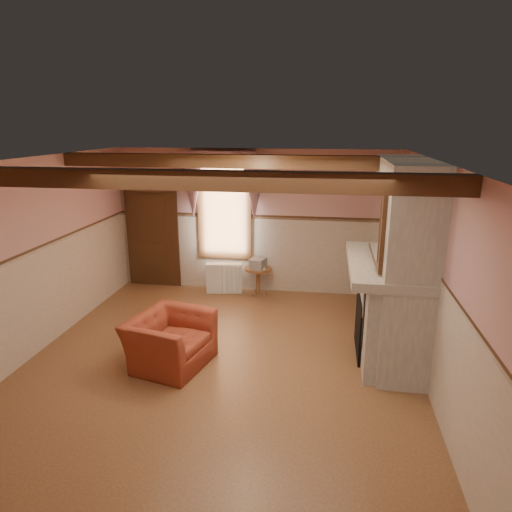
% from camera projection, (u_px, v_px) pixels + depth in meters
% --- Properties ---
extents(floor, '(5.50, 6.00, 0.01)m').
position_uv_depth(floor, '(222.00, 361.00, 6.47)').
color(floor, brown).
rests_on(floor, ground).
extents(ceiling, '(5.50, 6.00, 0.01)m').
position_uv_depth(ceiling, '(217.00, 161.00, 5.69)').
color(ceiling, silver).
rests_on(ceiling, wall_back).
extents(wall_back, '(5.50, 0.02, 2.80)m').
position_uv_depth(wall_back, '(255.00, 222.00, 8.93)').
color(wall_back, tan).
rests_on(wall_back, floor).
extents(wall_front, '(5.50, 0.02, 2.80)m').
position_uv_depth(wall_front, '(121.00, 394.00, 3.24)').
color(wall_front, tan).
rests_on(wall_front, floor).
extents(wall_left, '(0.02, 6.00, 2.80)m').
position_uv_depth(wall_left, '(31.00, 258.00, 6.49)').
color(wall_left, tan).
rests_on(wall_left, floor).
extents(wall_right, '(0.02, 6.00, 2.80)m').
position_uv_depth(wall_right, '(435.00, 278.00, 5.67)').
color(wall_right, tan).
rests_on(wall_right, floor).
extents(wainscot, '(5.50, 6.00, 1.50)m').
position_uv_depth(wainscot, '(220.00, 312.00, 6.26)').
color(wainscot, '#C1B09B').
rests_on(wainscot, floor).
extents(chair_rail, '(5.50, 6.00, 0.08)m').
position_uv_depth(chair_rail, '(219.00, 260.00, 6.05)').
color(chair_rail, black).
rests_on(chair_rail, wainscot).
extents(firebox, '(0.20, 0.95, 0.90)m').
position_uv_depth(firebox, '(365.00, 324.00, 6.62)').
color(firebox, black).
rests_on(firebox, floor).
extents(armchair, '(1.19, 1.29, 0.71)m').
position_uv_depth(armchair, '(170.00, 341.00, 6.31)').
color(armchair, maroon).
rests_on(armchair, floor).
extents(side_table, '(0.55, 0.55, 0.55)m').
position_uv_depth(side_table, '(258.00, 281.00, 8.94)').
color(side_table, brown).
rests_on(side_table, floor).
extents(book_stack, '(0.33, 0.37, 0.20)m').
position_uv_depth(book_stack, '(258.00, 263.00, 8.80)').
color(book_stack, '#B7AD8C').
rests_on(book_stack, side_table).
extents(radiator, '(0.72, 0.28, 0.60)m').
position_uv_depth(radiator, '(224.00, 278.00, 9.03)').
color(radiator, silver).
rests_on(radiator, floor).
extents(bowl, '(0.37, 0.37, 0.09)m').
position_uv_depth(bowl, '(387.00, 255.00, 6.40)').
color(bowl, brown).
rests_on(bowl, mantel).
extents(mantel_clock, '(0.14, 0.24, 0.20)m').
position_uv_depth(mantel_clock, '(382.00, 241.00, 6.98)').
color(mantel_clock, black).
rests_on(mantel_clock, mantel).
extents(oil_lamp, '(0.11, 0.11, 0.28)m').
position_uv_depth(oil_lamp, '(384.00, 242.00, 6.73)').
color(oil_lamp, gold).
rests_on(oil_lamp, mantel).
extents(candle_red, '(0.06, 0.06, 0.16)m').
position_uv_depth(candle_red, '(395.00, 273.00, 5.55)').
color(candle_red, '#AF152C').
rests_on(candle_red, mantel).
extents(jar_yellow, '(0.06, 0.06, 0.12)m').
position_uv_depth(jar_yellow, '(391.00, 263.00, 5.98)').
color(jar_yellow, gold).
rests_on(jar_yellow, mantel).
extents(fireplace, '(0.85, 2.00, 2.80)m').
position_uv_depth(fireplace, '(401.00, 263.00, 6.29)').
color(fireplace, gray).
rests_on(fireplace, floor).
extents(mantel, '(1.05, 2.05, 0.12)m').
position_uv_depth(mantel, '(387.00, 265.00, 6.33)').
color(mantel, gray).
rests_on(mantel, fireplace).
extents(overmantel_mirror, '(0.06, 1.44, 1.04)m').
position_uv_depth(overmantel_mirror, '(377.00, 221.00, 6.18)').
color(overmantel_mirror, silver).
rests_on(overmantel_mirror, fireplace).
extents(door, '(1.10, 0.10, 2.10)m').
position_uv_depth(door, '(153.00, 236.00, 9.28)').
color(door, black).
rests_on(door, floor).
extents(window, '(1.06, 0.08, 2.02)m').
position_uv_depth(window, '(224.00, 208.00, 8.92)').
color(window, white).
rests_on(window, wall_back).
extents(window_drapes, '(1.30, 0.14, 1.40)m').
position_uv_depth(window_drapes, '(223.00, 178.00, 8.66)').
color(window_drapes, gray).
rests_on(window_drapes, wall_back).
extents(ceiling_beam_front, '(5.50, 0.18, 0.20)m').
position_uv_depth(ceiling_beam_front, '(189.00, 180.00, 4.58)').
color(ceiling_beam_front, black).
rests_on(ceiling_beam_front, ceiling).
extents(ceiling_beam_back, '(5.50, 0.18, 0.20)m').
position_uv_depth(ceiling_beam_back, '(236.00, 161.00, 6.86)').
color(ceiling_beam_back, black).
rests_on(ceiling_beam_back, ceiling).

